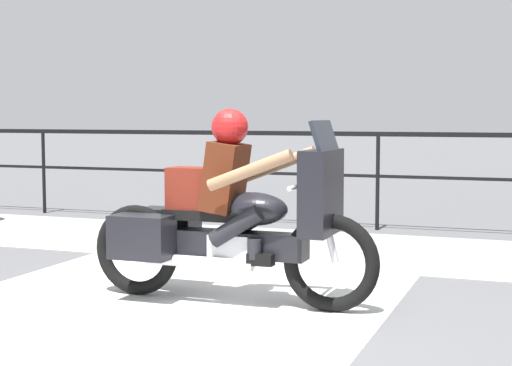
# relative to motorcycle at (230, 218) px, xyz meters

# --- Properties ---
(ground_plane) EXTENTS (120.00, 120.00, 0.00)m
(ground_plane) POSITION_rel_motorcycle_xyz_m (0.29, -0.67, -0.68)
(ground_plane) COLOR #565659
(sidewalk_band) EXTENTS (44.00, 2.40, 0.01)m
(sidewalk_band) POSITION_rel_motorcycle_xyz_m (0.29, 2.73, -0.68)
(sidewalk_band) COLOR #99968E
(sidewalk_band) RESTS_ON ground
(crosswalk_band) EXTENTS (3.46, 6.00, 0.01)m
(crosswalk_band) POSITION_rel_motorcycle_xyz_m (-0.48, -0.87, -0.68)
(crosswalk_band) COLOR silver
(crosswalk_band) RESTS_ON ground
(fence_railing) EXTENTS (36.00, 0.05, 1.27)m
(fence_railing) POSITION_rel_motorcycle_xyz_m (0.29, 4.32, 0.32)
(fence_railing) COLOR black
(fence_railing) RESTS_ON ground
(motorcycle) EXTENTS (2.40, 0.76, 1.54)m
(motorcycle) POSITION_rel_motorcycle_xyz_m (0.00, 0.00, 0.00)
(motorcycle) COLOR black
(motorcycle) RESTS_ON ground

